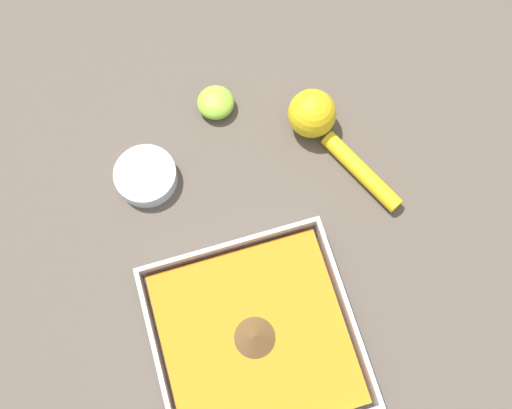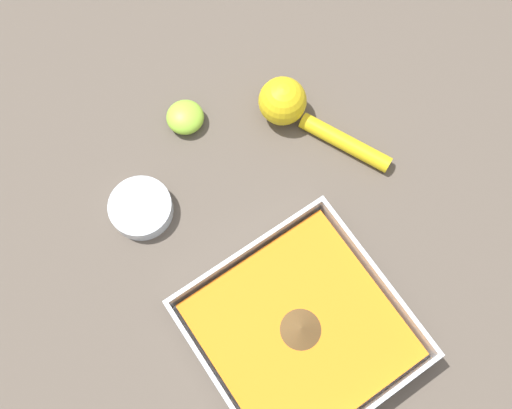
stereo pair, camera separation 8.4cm
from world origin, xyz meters
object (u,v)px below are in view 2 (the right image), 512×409
Objects in this scene: square_dish at (300,331)px; spice_bowl at (141,208)px; lemon_squeezer at (294,109)px; lemon_half at (185,117)px.

spice_bowl is (0.09, -0.27, -0.01)m from square_dish.
lemon_squeezer is (-0.18, -0.27, 0.01)m from square_dish.
lemon_half is (-0.13, -0.09, 0.00)m from spice_bowl.
spice_bowl is 0.15m from lemon_half.
spice_bowl is at bearing -72.30° from square_dish.
lemon_squeezer reaches higher than lemon_half.
lemon_half reaches higher than spice_bowl.
spice_bowl is 1.59× the size of lemon_half.
square_dish is at bearing 83.11° from lemon_half.
lemon_squeezer is 3.63× the size of lemon_half.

